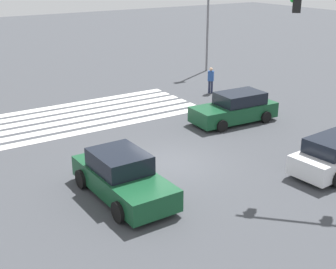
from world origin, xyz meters
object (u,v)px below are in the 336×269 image
at_px(car_1, 122,177).
at_px(pedestrian, 211,79).
at_px(car_4, 235,108).
at_px(street_light_pole_a, 208,4).

xyz_separation_m(car_1, pedestrian, (-11.16, -9.30, 0.18)).
bearing_deg(car_4, car_1, 28.25).
bearing_deg(street_light_pole_a, pedestrian, 54.93).
relative_size(car_1, car_4, 1.02).
distance_m(car_1, pedestrian, 14.53).
bearing_deg(car_4, pedestrian, -111.90).
height_order(pedestrian, street_light_pole_a, street_light_pole_a).
height_order(car_4, pedestrian, pedestrian).
relative_size(car_1, street_light_pole_a, 0.56).
xyz_separation_m(car_1, car_4, (-8.76, -4.14, -0.01)).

